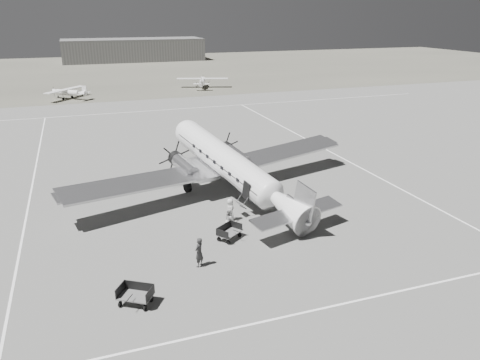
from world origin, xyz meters
The scene contains 15 objects.
ground centered at (0.00, 0.00, 0.00)m, with size 260.00×260.00×0.00m, color slate.
taxi_line_near centered at (0.00, -14.00, 0.01)m, with size 60.00×0.15×0.01m, color white.
taxi_line_right centered at (12.00, 0.00, 0.01)m, with size 0.15×80.00×0.01m, color white.
taxi_line_left centered at (-18.00, 10.00, 0.01)m, with size 0.15×60.00×0.01m, color white.
taxi_line_horizon centered at (0.00, 40.00, 0.01)m, with size 90.00×0.15×0.01m, color white.
grass_infield centered at (0.00, 95.00, 0.00)m, with size 260.00×90.00×0.01m, color #616052.
hangar_main centered at (5.00, 120.00, 3.30)m, with size 42.00×14.00×6.60m.
dc3_airliner centered at (-2.33, 2.04, 2.55)m, with size 26.75×18.56×5.10m, color #B3B3B5, non-canonical shape.
light_plane_left centered at (-14.70, 55.15, 0.98)m, with size 9.42×7.64×1.96m, color white, non-canonical shape.
light_plane_right centered at (10.71, 59.75, 1.07)m, with size 10.28×8.34×2.13m, color white, non-canonical shape.
baggage_cart_near centered at (-4.86, -4.99, 0.48)m, with size 1.72×1.21×0.97m, color #5A5A5A, non-canonical shape.
baggage_cart_far centered at (-11.76, -10.42, 0.51)m, with size 1.82×1.29×1.03m, color #5A5A5A, non-canonical shape.
ground_crew centered at (-7.65, -7.74, 0.93)m, with size 0.68×0.44×1.85m, color #2B2B2B.
ramp_agent centered at (-4.47, -3.94, 0.87)m, with size 0.85×0.66×1.74m, color beige.
passenger centered at (-3.86, -2.17, 0.85)m, with size 0.83×0.54×1.70m, color #BCBCBA.
Camera 1 is at (-13.54, -31.78, 14.37)m, focal length 35.00 mm.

